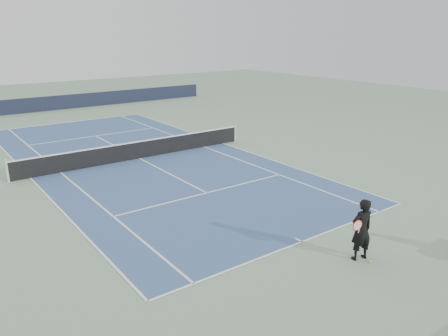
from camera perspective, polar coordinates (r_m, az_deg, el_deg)
ground at (r=23.61m, az=-10.99°, el=1.21°), size 80.00×80.00×0.00m
court_surface at (r=23.61m, az=-10.99°, el=1.23°), size 10.97×23.77×0.01m
tennis_net at (r=23.47m, az=-11.06°, el=2.40°), size 12.90×0.10×1.07m
windscreen_far at (r=40.09m, az=-22.26°, el=7.77°), size 30.00×0.25×1.20m
tennis_player at (r=13.47m, az=17.51°, el=-7.67°), size 0.86×0.67×1.90m
tennis_ball at (r=13.75m, az=18.55°, el=-11.52°), size 0.07×0.07×0.07m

